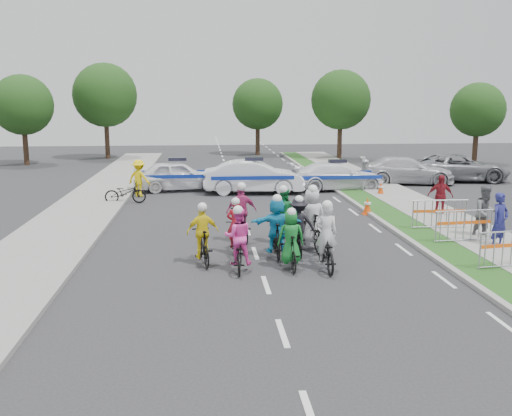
{
  "coord_description": "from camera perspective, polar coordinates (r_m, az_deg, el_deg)",
  "views": [
    {
      "loc": [
        -1.49,
        -13.53,
        4.55
      ],
      "look_at": [
        0.16,
        4.52,
        1.1
      ],
      "focal_mm": 40.0,
      "sensor_mm": 36.0,
      "label": 1
    }
  ],
  "objects": [
    {
      "name": "tree_2",
      "position": [
        44.08,
        21.3,
        9.12
      ],
      "size": [
        3.85,
        3.85,
        5.77
      ],
      "color": "#382619",
      "rests_on": "ground"
    },
    {
      "name": "parked_bike",
      "position": [
        26.04,
        -12.94,
        1.49
      ],
      "size": [
        1.83,
        0.72,
        0.95
      ],
      "primitive_type": "imported",
      "rotation": [
        0.0,
        0.0,
        1.62
      ],
      "color": "black",
      "rests_on": "ground"
    },
    {
      "name": "rider_9",
      "position": [
        18.43,
        -1.46,
        -1.11
      ],
      "size": [
        1.04,
        1.93,
        1.97
      ],
      "rotation": [
        0.0,
        0.0,
        3.29
      ],
      "color": "black",
      "rests_on": "ground"
    },
    {
      "name": "spectator_2",
      "position": [
        23.52,
        17.94,
        1.16
      ],
      "size": [
        1.04,
        0.61,
        1.67
      ],
      "primitive_type": "imported",
      "rotation": [
        0.0,
        0.0,
        -0.22
      ],
      "color": "maroon",
      "rests_on": "ground"
    },
    {
      "name": "marshal_hiviz",
      "position": [
        27.73,
        -11.62,
        2.94
      ],
      "size": [
        1.3,
        1.08,
        1.75
      ],
      "primitive_type": "imported",
      "rotation": [
        0.0,
        0.0,
        2.69
      ],
      "color": "yellow",
      "rests_on": "ground"
    },
    {
      "name": "barrier_1",
      "position": [
        19.28,
        20.05,
        -1.83
      ],
      "size": [
        2.04,
        0.68,
        1.12
      ],
      "primitive_type": null,
      "rotation": [
        0.0,
        0.0,
        0.09
      ],
      "color": "#A5A8AD",
      "rests_on": "ground"
    },
    {
      "name": "civilian_suv",
      "position": [
        34.31,
        19.62,
        3.81
      ],
      "size": [
        5.77,
        3.22,
        1.52
      ],
      "primitive_type": "imported",
      "rotation": [
        0.0,
        0.0,
        1.44
      ],
      "color": "slate",
      "rests_on": "ground"
    },
    {
      "name": "rider_3",
      "position": [
        16.0,
        -5.33,
        -3.24
      ],
      "size": [
        0.95,
        1.75,
        1.78
      ],
      "rotation": [
        0.0,
        0.0,
        3.32
      ],
      "color": "black",
      "rests_on": "ground"
    },
    {
      "name": "cone_0",
      "position": [
        23.36,
        11.08,
        0.19
      ],
      "size": [
        0.4,
        0.4,
        0.7
      ],
      "color": "#F24C0C",
      "rests_on": "ground"
    },
    {
      "name": "ground",
      "position": [
        14.35,
        1.01,
        -7.71
      ],
      "size": [
        90.0,
        90.0,
        0.0
      ],
      "primitive_type": "plane",
      "color": "#28282B",
      "rests_on": "ground"
    },
    {
      "name": "sidewalk_right",
      "position": [
        21.12,
        20.42,
        -2.17
      ],
      "size": [
        2.4,
        60.0,
        0.13
      ],
      "primitive_type": "cube",
      "color": "gray",
      "rests_on": "ground"
    },
    {
      "name": "rider_6",
      "position": [
        17.09,
        -2.05,
        -2.69
      ],
      "size": [
        0.64,
        1.71,
        1.72
      ],
      "rotation": [
        0.0,
        0.0,
        3.11
      ],
      "color": "black",
      "rests_on": "ground"
    },
    {
      "name": "rider_8",
      "position": [
        18.28,
        2.69,
        -1.38
      ],
      "size": [
        0.91,
        1.93,
        1.9
      ],
      "rotation": [
        0.0,
        0.0,
        3.0
      ],
      "color": "black",
      "rests_on": "ground"
    },
    {
      "name": "police_car_0",
      "position": [
        29.22,
        -7.81,
        3.23
      ],
      "size": [
        4.69,
        2.45,
        1.52
      ],
      "primitive_type": "imported",
      "rotation": [
        0.0,
        0.0,
        1.72
      ],
      "color": "white",
      "rests_on": "ground"
    },
    {
      "name": "rider_7",
      "position": [
        17.59,
        5.59,
        -1.64
      ],
      "size": [
        0.93,
        1.99,
        2.03
      ],
      "rotation": [
        0.0,
        0.0,
        3.31
      ],
      "color": "black",
      "rests_on": "ground"
    },
    {
      "name": "police_car_1",
      "position": [
        28.08,
        -0.21,
        3.12
      ],
      "size": [
        5.01,
        2.01,
        1.62
      ],
      "primitive_type": "imported",
      "rotation": [
        0.0,
        0.0,
        1.51
      ],
      "color": "white",
      "rests_on": "ground"
    },
    {
      "name": "civilian_sedan",
      "position": [
        32.35,
        14.83,
        3.64
      ],
      "size": [
        5.32,
        2.86,
        1.47
      ],
      "primitive_type": "imported",
      "rotation": [
        0.0,
        0.0,
        1.41
      ],
      "color": "#BCBCC1",
      "rests_on": "ground"
    },
    {
      "name": "cone_1",
      "position": [
        27.93,
        12.37,
        1.86
      ],
      "size": [
        0.4,
        0.4,
        0.7
      ],
      "color": "#F24C0C",
      "rests_on": "ground"
    },
    {
      "name": "spectator_0",
      "position": [
        19.1,
        23.2,
        -1.19
      ],
      "size": [
        0.76,
        0.64,
        1.76
      ],
      "primitive_type": "imported",
      "rotation": [
        0.0,
        0.0,
        0.42
      ],
      "color": "navy",
      "rests_on": "ground"
    },
    {
      "name": "tree_0",
      "position": [
        43.38,
        -22.31,
        9.5
      ],
      "size": [
        4.2,
        4.2,
        6.3
      ],
      "color": "#382619",
      "rests_on": "ground"
    },
    {
      "name": "grass_strip",
      "position": [
        20.41,
        15.85,
        -2.36
      ],
      "size": [
        1.2,
        60.0,
        0.11
      ],
      "primitive_type": "cube",
      "color": "#234A17",
      "rests_on": "ground"
    },
    {
      "name": "police_car_2",
      "position": [
        29.46,
        8.12,
        3.16
      ],
      "size": [
        4.91,
        2.19,
        1.4
      ],
      "primitive_type": "imported",
      "rotation": [
        0.0,
        0.0,
        1.62
      ],
      "color": "white",
      "rests_on": "ground"
    },
    {
      "name": "rider_2",
      "position": [
        15.38,
        -1.81,
        -3.83
      ],
      "size": [
        0.77,
        1.79,
        1.8
      ],
      "rotation": [
        0.0,
        0.0,
        3.11
      ],
      "color": "black",
      "rests_on": "ground"
    },
    {
      "name": "rider_4",
      "position": [
        16.99,
        4.25,
        -2.35
      ],
      "size": [
        1.03,
        1.8,
        1.8
      ],
      "rotation": [
        0.0,
        0.0,
        3.07
      ],
      "color": "black",
      "rests_on": "ground"
    },
    {
      "name": "tree_1",
      "position": [
        44.78,
        8.47,
        10.64
      ],
      "size": [
        4.55,
        4.55,
        6.82
      ],
      "color": "#382619",
      "rests_on": "ground"
    },
    {
      "name": "rider_5",
      "position": [
        16.59,
        2.07,
        -2.31
      ],
      "size": [
        1.52,
        1.81,
        1.89
      ],
      "rotation": [
        0.0,
        0.0,
        3.11
      ],
      "color": "black",
      "rests_on": "ground"
    },
    {
      "name": "spectator_1",
      "position": [
        20.14,
        22.01,
        -0.44
      ],
      "size": [
        0.92,
        0.74,
        1.82
      ],
      "primitive_type": "imported",
      "rotation": [
        0.0,
        0.0,
        0.06
      ],
      "color": "#5A5A5F",
      "rests_on": "ground"
    },
    {
      "name": "rider_1",
      "position": [
        15.51,
        3.49,
        -3.71
      ],
      "size": [
        0.73,
        1.65,
        1.72
      ],
      "rotation": [
        0.0,
        0.0,
        3.17
      ],
      "color": "black",
      "rests_on": "ground"
    },
    {
      "name": "rider_0",
      "position": [
        15.58,
        6.98,
        -3.85
      ],
      "size": [
        0.68,
        1.9,
        1.93
      ],
      "rotation": [
        0.0,
        0.0,
        3.13
      ],
      "color": "black",
      "rests_on": "ground"
    },
    {
      "name": "barrier_0",
      "position": [
        16.81,
        24.18,
        -3.92
      ],
      "size": [
        2.05,
        0.76,
        1.12
      ],
      "primitive_type": null,
      "rotation": [
        0.0,
        0.0,
        0.13
      ],
      "color": "#A5A8AD",
      "rests_on": "ground"
    },
    {
      "name": "barrier_2",
      "position": [
        20.98,
        17.85,
        -0.71
      ],
      "size": [
        2.01,
        0.53,
        1.12
      ],
      "primitive_type": null,
      "rotation": [
        0.0,
        0.0,
        -0.02
      ],
      "color": "#A5A8AD",
      "rests_on": "ground"
    },
    {
      "name": "tree_3",
      "position": [
        46.15,
        -14.87,
        10.84
      ],
      "size": [
        4.9,
        4.9,
        7.35
      ],
      "color": "#382619",
      "rests_on": "ground"
    },
    {
      "name": "curb_right",
      "position": [
        20.17,
        13.99,
        -2.41
      ],
      "size": [
        0.2,
        60.0,
        0.12
      ],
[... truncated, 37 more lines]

